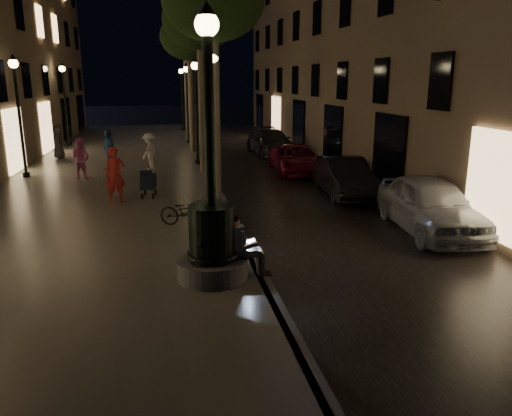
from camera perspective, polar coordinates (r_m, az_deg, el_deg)
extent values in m
plane|color=black|center=(22.78, -5.72, 4.17)|extent=(120.00, 120.00, 0.00)
cube|color=black|center=(23.22, 1.70, 4.45)|extent=(6.00, 45.00, 0.02)
cube|color=#625F56|center=(22.79, -15.81, 3.95)|extent=(8.00, 45.00, 0.20)
cube|color=#59595B|center=(22.77, -5.72, 4.41)|extent=(0.25, 45.00, 0.20)
cube|color=#846952|center=(28.19, 15.47, 21.03)|extent=(8.00, 36.00, 15.00)
cylinder|color=#59595B|center=(10.07, -5.00, -6.88)|extent=(1.40, 1.40, 0.40)
cylinder|color=black|center=(9.82, -5.09, -2.81)|extent=(0.90, 0.90, 1.10)
torus|color=black|center=(9.97, -5.04, -5.28)|extent=(1.04, 1.04, 0.10)
torus|color=black|center=(9.71, -5.15, -0.55)|extent=(0.89, 0.89, 0.09)
cylinder|color=black|center=(9.41, -5.39, 9.79)|extent=(0.20, 0.20, 3.20)
sphere|color=#FFD88C|center=(9.43, -5.65, 20.14)|extent=(0.44, 0.44, 0.44)
cone|color=black|center=(9.46, -5.69, 21.83)|extent=(0.36, 0.36, 0.25)
cube|color=tan|center=(10.03, -1.89, -5.18)|extent=(0.34, 0.22, 0.17)
cube|color=white|center=(9.92, -2.23, -3.48)|extent=(0.42, 0.24, 0.53)
sphere|color=tan|center=(9.82, -2.41, -1.57)|extent=(0.20, 0.20, 0.20)
sphere|color=black|center=(9.81, -2.47, -1.36)|extent=(0.20, 0.20, 0.20)
cube|color=tan|center=(9.99, -0.55, -5.27)|extent=(0.43, 0.12, 0.13)
cube|color=tan|center=(10.15, -0.71, -4.95)|extent=(0.43, 0.12, 0.13)
cube|color=tan|center=(10.11, 0.61, -6.49)|extent=(0.12, 0.11, 0.48)
cube|color=tan|center=(10.26, 0.43, -6.16)|extent=(0.12, 0.11, 0.48)
cube|color=black|center=(10.21, 1.13, -7.65)|extent=(0.24, 0.09, 0.03)
cube|color=black|center=(10.36, 0.94, -7.30)|extent=(0.24, 0.09, 0.03)
cube|color=black|center=(10.05, -0.53, -4.70)|extent=(0.22, 0.31, 0.02)
cube|color=black|center=(9.99, -1.37, -4.20)|extent=(0.08, 0.31, 0.20)
cube|color=#ADD4F8|center=(9.99, -1.29, -4.19)|extent=(0.06, 0.28, 0.17)
cylinder|color=#6B604C|center=(15.49, -4.62, 9.41)|extent=(0.28, 0.28, 5.00)
cylinder|color=#6B604C|center=(21.45, -6.21, 10.92)|extent=(0.28, 0.28, 5.10)
ellipsoid|color=black|center=(21.53, -6.49, 20.65)|extent=(3.00, 3.00, 2.40)
cylinder|color=#6B604C|center=(27.42, -7.42, 11.44)|extent=(0.28, 0.28, 4.90)
ellipsoid|color=black|center=(27.47, -7.68, 18.85)|extent=(3.00, 3.00, 2.40)
cylinder|color=#6B604C|center=(33.41, -7.90, 12.21)|extent=(0.28, 0.28, 5.20)
ellipsoid|color=black|center=(33.47, -8.13, 18.55)|extent=(3.00, 3.00, 2.40)
cylinder|color=black|center=(15.87, -4.62, 0.75)|extent=(0.28, 0.28, 0.20)
cylinder|color=black|center=(15.51, -4.78, 8.30)|extent=(0.12, 0.12, 4.40)
sphere|color=#FFD88C|center=(15.43, -4.96, 16.64)|extent=(0.36, 0.36, 0.36)
cone|color=black|center=(15.44, -4.98, 17.56)|extent=(0.30, 0.30, 0.22)
cylinder|color=black|center=(23.70, -6.67, 5.28)|extent=(0.28, 0.28, 0.20)
cylinder|color=black|center=(23.45, -6.82, 10.34)|extent=(0.12, 0.12, 4.40)
sphere|color=#FFD88C|center=(23.40, -6.99, 15.85)|extent=(0.36, 0.36, 0.36)
cone|color=black|center=(23.41, -7.01, 16.46)|extent=(0.30, 0.30, 0.22)
cylinder|color=black|center=(31.61, -7.71, 7.54)|extent=(0.28, 0.28, 0.20)
cylinder|color=black|center=(31.43, -7.84, 11.35)|extent=(0.12, 0.12, 4.40)
sphere|color=#FFD88C|center=(31.39, -7.99, 15.45)|extent=(0.36, 0.36, 0.36)
cone|color=black|center=(31.39, -8.00, 15.91)|extent=(0.30, 0.30, 0.22)
cylinder|color=black|center=(39.55, -8.34, 8.90)|extent=(0.28, 0.28, 0.20)
cylinder|color=black|center=(39.41, -8.45, 11.94)|extent=(0.12, 0.12, 4.40)
sphere|color=#FFD88C|center=(39.38, -8.57, 15.21)|extent=(0.36, 0.36, 0.36)
cone|color=black|center=(39.38, -8.59, 15.58)|extent=(0.30, 0.30, 0.22)
cylinder|color=black|center=(22.37, -24.77, 3.49)|extent=(0.28, 0.28, 0.20)
cylinder|color=black|center=(22.12, -25.35, 8.83)|extent=(0.12, 0.12, 4.40)
sphere|color=#FFD88C|center=(22.06, -26.00, 14.63)|extent=(0.36, 0.36, 0.36)
cone|color=black|center=(22.07, -26.07, 15.27)|extent=(0.30, 0.30, 0.22)
cylinder|color=black|center=(32.05, -20.57, 6.85)|extent=(0.28, 0.28, 0.20)
cylinder|color=black|center=(31.87, -20.91, 10.59)|extent=(0.12, 0.12, 4.40)
sphere|color=#FFD88C|center=(31.84, -21.29, 14.62)|extent=(0.36, 0.36, 0.36)
cone|color=black|center=(31.84, -21.33, 15.07)|extent=(0.30, 0.30, 0.22)
cube|color=black|center=(17.12, -12.20, 2.99)|extent=(0.53, 0.79, 0.44)
cube|color=black|center=(16.73, -12.43, 3.75)|extent=(0.41, 0.22, 0.29)
cylinder|color=black|center=(16.95, -12.86, 1.31)|extent=(0.06, 0.20, 0.20)
cylinder|color=black|center=(16.90, -11.67, 1.33)|extent=(0.06, 0.20, 0.20)
cylinder|color=black|center=(17.52, -12.56, 1.75)|extent=(0.06, 0.20, 0.20)
cylinder|color=black|center=(17.47, -11.41, 1.77)|extent=(0.06, 0.20, 0.20)
cylinder|color=black|center=(17.43, -12.08, 4.52)|extent=(0.08, 0.44, 0.27)
imported|color=#94989B|center=(14.32, 19.31, 0.35)|extent=(2.23, 4.63, 1.52)
imported|color=black|center=(18.12, 10.08, 3.53)|extent=(1.73, 4.23, 1.36)
imported|color=maroon|center=(22.35, 4.80, 5.58)|extent=(2.32, 4.54, 1.23)
imported|color=#323136|center=(27.84, 1.69, 7.55)|extent=(2.24, 4.88, 1.38)
imported|color=red|center=(16.52, -15.80, 3.63)|extent=(0.76, 0.61, 1.80)
imported|color=pink|center=(21.11, -19.43, 5.41)|extent=(0.97, 0.87, 1.65)
imported|color=white|center=(22.65, -12.10, 6.39)|extent=(0.97, 1.17, 1.58)
imported|color=navy|center=(22.73, -16.45, 6.38)|extent=(0.86, 1.11, 1.76)
imported|color=#2D2D32|center=(26.90, -21.66, 7.02)|extent=(0.67, 0.90, 1.66)
imported|color=black|center=(13.51, -7.90, -0.45)|extent=(1.63, 1.16, 0.82)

